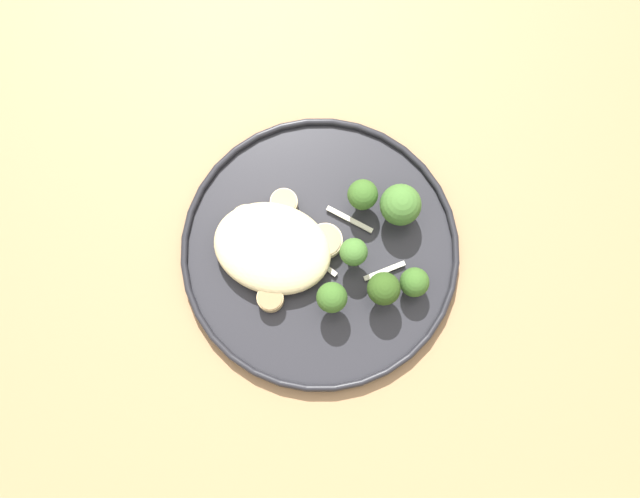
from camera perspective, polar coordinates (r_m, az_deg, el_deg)
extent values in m
plane|color=#2D2B28|center=(1.60, 1.14, -5.16)|extent=(6.00, 6.00, 0.00)
cube|color=#9E754C|center=(0.89, 2.05, 0.30)|extent=(1.40, 1.00, 0.04)
cylinder|color=#232328|center=(0.86, 0.00, -0.21)|extent=(0.29, 0.29, 0.01)
torus|color=black|center=(0.85, 0.00, -0.09)|extent=(0.29, 0.29, 0.01)
ellipsoid|color=beige|center=(0.84, -3.32, 0.05)|extent=(0.12, 0.09, 0.03)
cylinder|color=#DBB77A|center=(0.84, -0.76, -0.49)|extent=(0.04, 0.04, 0.01)
cylinder|color=#8E774F|center=(0.84, -0.77, -0.39)|extent=(0.03, 0.03, 0.00)
cylinder|color=#DBB77A|center=(0.84, -3.45, -3.44)|extent=(0.03, 0.03, 0.02)
cylinder|color=#8E774F|center=(0.83, -3.49, -3.36)|extent=(0.03, 0.03, 0.00)
cylinder|color=#DBB77A|center=(0.85, -3.13, -0.44)|extent=(0.03, 0.03, 0.01)
cylinder|color=#8E774F|center=(0.84, -3.15, -0.35)|extent=(0.03, 0.03, 0.00)
cylinder|color=#E5C689|center=(0.86, -5.08, 1.88)|extent=(0.04, 0.04, 0.01)
cylinder|color=#958159|center=(0.85, -5.12, 1.98)|extent=(0.03, 0.03, 0.00)
cylinder|color=#E5C689|center=(0.85, -4.47, 0.04)|extent=(0.03, 0.03, 0.02)
cylinder|color=#958159|center=(0.84, -4.51, 0.16)|extent=(0.03, 0.03, 0.00)
cylinder|color=beige|center=(0.85, 0.37, 0.55)|extent=(0.04, 0.04, 0.01)
cylinder|color=#988766|center=(0.84, 0.38, 0.67)|extent=(0.03, 0.03, 0.00)
cylinder|color=beige|center=(0.86, -2.51, 3.21)|extent=(0.03, 0.03, 0.01)
cylinder|color=#988766|center=(0.85, -2.53, 3.33)|extent=(0.03, 0.03, 0.00)
cylinder|color=#7A994C|center=(0.86, 2.80, 3.39)|extent=(0.02, 0.02, 0.02)
sphere|color=#386023|center=(0.84, 2.87, 3.81)|extent=(0.03, 0.03, 0.03)
cylinder|color=#89A356|center=(0.85, 6.41, -2.51)|extent=(0.02, 0.02, 0.02)
sphere|color=#386023|center=(0.83, 6.56, -2.30)|extent=(0.03, 0.03, 0.03)
cylinder|color=#7A994C|center=(0.86, 5.43, 2.63)|extent=(0.02, 0.02, 0.02)
sphere|color=#42702D|center=(0.84, 5.60, 3.07)|extent=(0.04, 0.04, 0.04)
cylinder|color=#7A994C|center=(0.84, 2.28, -0.54)|extent=(0.02, 0.02, 0.03)
sphere|color=#42702D|center=(0.82, 2.35, -0.21)|extent=(0.03, 0.03, 0.03)
cylinder|color=#7A994C|center=(0.83, 1.12, -3.72)|extent=(0.01, 0.01, 0.03)
sphere|color=#386023|center=(0.81, 1.15, -3.47)|extent=(0.03, 0.03, 0.03)
cylinder|color=#89A356|center=(0.84, 4.30, -3.04)|extent=(0.02, 0.02, 0.03)
sphere|color=#2D4C19|center=(0.81, 4.44, -2.76)|extent=(0.03, 0.03, 0.03)
cube|color=silver|center=(0.85, 4.49, -1.52)|extent=(0.04, 0.03, 0.00)
cube|color=silver|center=(0.86, 2.07, 2.06)|extent=(0.05, 0.02, 0.00)
cube|color=silver|center=(0.85, -0.32, -0.69)|extent=(0.05, 0.03, 0.00)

